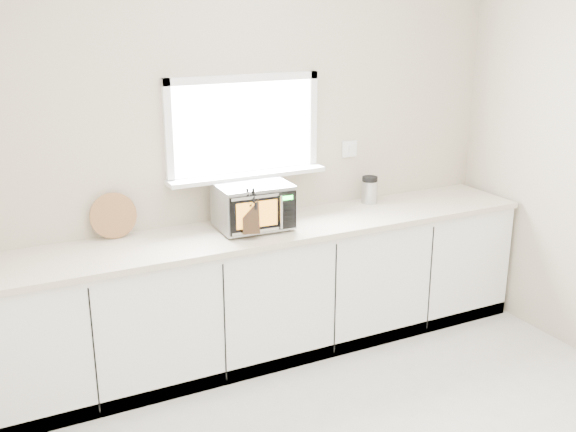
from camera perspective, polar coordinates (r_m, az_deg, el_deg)
back_wall at (r=4.63m, az=-3.83°, el=5.27°), size 4.00×0.17×2.70m
cabinets at (r=4.65m, az=-2.16°, el=-6.61°), size 3.92×0.60×0.88m
countertop at (r=4.48m, az=-2.17°, el=-1.27°), size 3.92×0.64×0.04m
microwave at (r=4.42m, az=-2.96°, el=0.90°), size 0.48×0.41×0.30m
knife_block at (r=4.29m, az=-3.29°, el=0.14°), size 0.17×0.25×0.33m
cutting_board at (r=4.38m, az=-14.57°, el=0.03°), size 0.29×0.07×0.29m
coffee_grinder at (r=5.05m, az=6.91°, el=2.24°), size 0.13×0.13×0.21m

